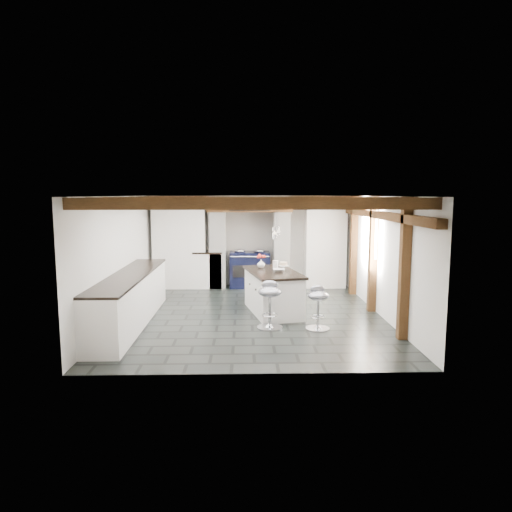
{
  "coord_description": "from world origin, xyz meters",
  "views": [
    {
      "loc": [
        -0.14,
        -8.71,
        2.33
      ],
      "look_at": [
        0.1,
        0.4,
        1.1
      ],
      "focal_mm": 32.0,
      "sensor_mm": 36.0,
      "label": 1
    }
  ],
  "objects_px": {
    "range_cooker": "(250,269)",
    "kitchen_island": "(273,291)",
    "bar_stool_far": "(270,299)",
    "bar_stool_near": "(318,303)"
  },
  "relations": [
    {
      "from": "bar_stool_near",
      "to": "range_cooker",
      "type": "bearing_deg",
      "value": 100.26
    },
    {
      "from": "range_cooker",
      "to": "kitchen_island",
      "type": "height_order",
      "value": "kitchen_island"
    },
    {
      "from": "kitchen_island",
      "to": "range_cooker",
      "type": "bearing_deg",
      "value": 87.95
    },
    {
      "from": "bar_stool_far",
      "to": "kitchen_island",
      "type": "bearing_deg",
      "value": 88.99
    },
    {
      "from": "range_cooker",
      "to": "kitchen_island",
      "type": "bearing_deg",
      "value": -80.39
    },
    {
      "from": "bar_stool_near",
      "to": "bar_stool_far",
      "type": "bearing_deg",
      "value": 167.23
    },
    {
      "from": "kitchen_island",
      "to": "bar_stool_far",
      "type": "xyz_separation_m",
      "value": [
        -0.12,
        -1.09,
        0.09
      ]
    },
    {
      "from": "bar_stool_near",
      "to": "kitchen_island",
      "type": "bearing_deg",
      "value": 114.25
    },
    {
      "from": "kitchen_island",
      "to": "bar_stool_near",
      "type": "xyz_separation_m",
      "value": [
        0.71,
        -1.17,
        0.05
      ]
    },
    {
      "from": "kitchen_island",
      "to": "bar_stool_far",
      "type": "relative_size",
      "value": 2.19
    }
  ]
}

